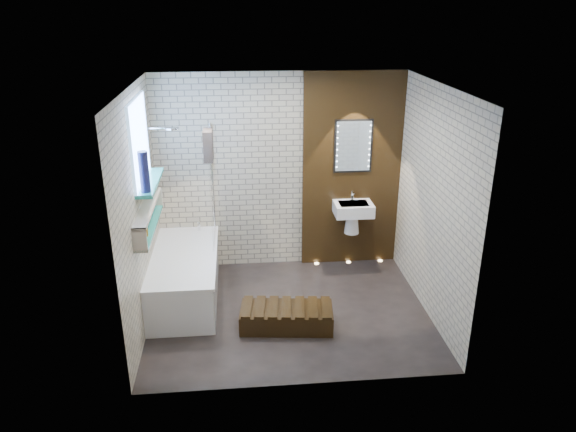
{
  "coord_description": "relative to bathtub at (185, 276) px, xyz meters",
  "views": [
    {
      "loc": [
        -0.55,
        -5.5,
        3.42
      ],
      "look_at": [
        0.0,
        0.15,
        1.15
      ],
      "focal_mm": 34.03,
      "sensor_mm": 36.0,
      "label": 1
    }
  ],
  "objects": [
    {
      "name": "shower_head",
      "position": [
        -0.08,
        0.5,
        1.71
      ],
      "size": [
        0.18,
        0.18,
        0.02
      ],
      "primitive_type": "cylinder",
      "color": "silver",
      "rests_on": "room_shell"
    },
    {
      "name": "bath_screen",
      "position": [
        0.35,
        0.44,
        0.99
      ],
      "size": [
        0.01,
        0.78,
        1.4
      ],
      "primitive_type": "cube",
      "color": "white",
      "rests_on": "bathtub"
    },
    {
      "name": "washbasin",
      "position": [
        2.17,
        0.62,
        0.5
      ],
      "size": [
        0.5,
        0.36,
        0.58
      ],
      "color": "white",
      "rests_on": "walnut_panel"
    },
    {
      "name": "sill_vases",
      "position": [
        -0.28,
        -0.48,
        1.48
      ],
      "size": [
        0.1,
        0.1,
        0.43
      ],
      "color": "#15173A",
      "rests_on": "clerestory_window"
    },
    {
      "name": "niche_bottles",
      "position": [
        -0.31,
        -0.69,
        0.87
      ],
      "size": [
        0.06,
        0.25,
        0.13
      ],
      "color": "maroon",
      "rests_on": "display_niche"
    },
    {
      "name": "floor_uplights",
      "position": [
        2.17,
        0.75,
        -0.29
      ],
      "size": [
        0.96,
        0.06,
        0.01
      ],
      "color": "#FFD899",
      "rests_on": "ground"
    },
    {
      "name": "clerestory_window",
      "position": [
        -0.34,
        -0.1,
        1.61
      ],
      "size": [
        0.18,
        1.0,
        0.94
      ],
      "color": "#7FADE0",
      "rests_on": "room_shell"
    },
    {
      "name": "bathtub",
      "position": [
        0.0,
        0.0,
        0.0
      ],
      "size": [
        0.79,
        1.74,
        0.7
      ],
      "color": "white",
      "rests_on": "ground"
    },
    {
      "name": "towel",
      "position": [
        0.35,
        0.23,
        1.56
      ],
      "size": [
        0.11,
        0.27,
        0.36
      ],
      "primitive_type": "cube",
      "color": "black",
      "rests_on": "bath_screen"
    },
    {
      "name": "led_mirror",
      "position": [
        2.17,
        0.78,
        1.36
      ],
      "size": [
        0.5,
        0.02,
        0.7
      ],
      "color": "black",
      "rests_on": "walnut_panel"
    },
    {
      "name": "walnut_step",
      "position": [
        1.16,
        -0.75,
        -0.18
      ],
      "size": [
        1.06,
        0.56,
        0.23
      ],
      "primitive_type": "cube",
      "rotation": [
        0.0,
        0.0,
        -0.11
      ],
      "color": "black",
      "rests_on": "ground"
    },
    {
      "name": "walnut_panel",
      "position": [
        2.17,
        0.82,
        1.01
      ],
      "size": [
        1.3,
        0.06,
        2.6
      ],
      "primitive_type": "cube",
      "color": "black",
      "rests_on": "ground"
    },
    {
      "name": "display_niche",
      "position": [
        -0.31,
        -0.3,
        0.91
      ],
      "size": [
        0.14,
        1.3,
        0.26
      ],
      "color": "teal",
      "rests_on": "room_shell"
    },
    {
      "name": "room_shell",
      "position": [
        1.22,
        -0.45,
        1.01
      ],
      "size": [
        3.24,
        3.2,
        2.6
      ],
      "color": "#B7AD91",
      "rests_on": "ground"
    },
    {
      "name": "ground",
      "position": [
        1.22,
        -0.45,
        -0.29
      ],
      "size": [
        3.2,
        3.2,
        0.0
      ],
      "primitive_type": "plane",
      "color": "black",
      "rests_on": "ground"
    }
  ]
}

